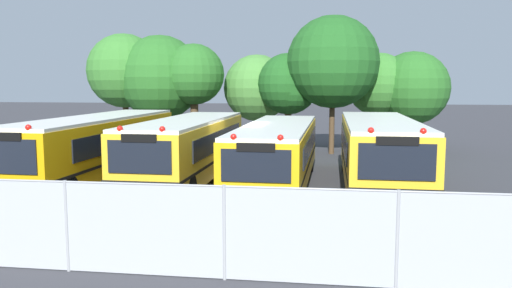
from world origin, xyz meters
TOP-DOWN VIEW (x-y plane):
  - ground_plane at (0.00, 0.00)m, footprint 160.00×160.00m
  - school_bus_0 at (-5.49, -0.09)m, footprint 2.74×11.33m
  - school_bus_1 at (-1.80, 0.11)m, footprint 2.60×10.15m
  - school_bus_2 at (1.74, -0.09)m, footprint 2.62×10.78m
  - school_bus_3 at (5.50, 0.18)m, footprint 2.67×10.50m
  - tree_0 at (-8.41, 9.76)m, footprint 4.37×4.37m
  - tree_1 at (-6.22, 9.88)m, footprint 4.93×4.93m
  - tree_2 at (-4.00, 9.29)m, footprint 3.47×3.47m
  - tree_3 at (-0.49, 11.53)m, footprint 4.21×4.04m
  - tree_4 at (1.43, 10.03)m, footprint 3.52×3.52m
  - tree_5 at (3.69, 9.29)m, footprint 5.06×5.06m
  - tree_6 at (6.39, 11.10)m, footprint 3.62×3.62m
  - tree_7 at (8.53, 11.08)m, footprint 4.19×4.19m
  - chainlink_fence at (-0.06, -9.40)m, footprint 16.64×0.07m
  - traffic_cone at (3.51, -8.35)m, footprint 0.41×0.41m

SIDE VIEW (x-z plane):
  - ground_plane at x=0.00m, z-range 0.00..0.00m
  - traffic_cone at x=3.51m, z-range 0.00..0.54m
  - chainlink_fence at x=-0.06m, z-range 0.04..1.96m
  - school_bus_2 at x=1.74m, z-range 0.07..2.57m
  - school_bus_1 at x=-1.80m, z-range 0.07..2.72m
  - school_bus_3 at x=5.50m, z-range 0.07..2.77m
  - school_bus_0 at x=-5.49m, z-range 0.07..2.79m
  - tree_7 at x=8.53m, z-range 0.73..6.46m
  - tree_3 at x=-0.49m, z-range 0.77..6.42m
  - tree_4 at x=1.43m, z-range 0.97..6.61m
  - tree_6 at x=6.39m, z-range 0.96..6.62m
  - tree_1 at x=-6.22m, z-range 0.89..7.61m
  - tree_2 at x=-4.00m, z-range 1.35..7.51m
  - tree_0 at x=-8.41m, z-range 1.21..8.03m
  - tree_5 at x=3.69m, z-range 1.21..8.80m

